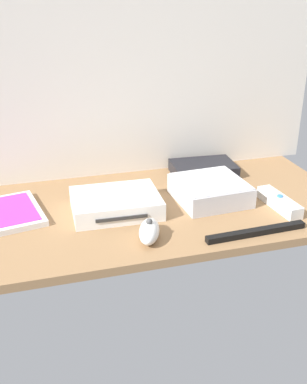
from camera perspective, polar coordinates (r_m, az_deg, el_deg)
name	(u,v)px	position (r cm, az deg, el deg)	size (l,w,h in cm)	color
ground_plane	(154,210)	(116.38, 0.00, -2.24)	(100.00, 48.00, 2.00)	#936D47
back_wall	(128,60)	(129.17, -3.10, 15.87)	(110.00, 1.20, 64.00)	silver
game_console	(116,203)	(113.10, -4.68, -1.36)	(21.51, 17.02, 4.40)	white
mini_computer	(210,190)	(119.43, 6.96, 0.24)	(17.98, 17.98, 5.30)	silver
game_case	(11,212)	(116.53, -17.17, -2.42)	(16.93, 21.22, 1.56)	white
network_router	(203,169)	(135.38, 6.15, 2.85)	(18.68, 13.15, 3.40)	black
remote_wand	(279,202)	(118.86, 15.21, -1.22)	(4.72, 15.03, 3.40)	white
remote_nunchuk	(149,231)	(100.76, -0.52, -4.83)	(7.57, 10.90, 5.10)	white
sensor_bar	(256,232)	(105.62, 12.52, -4.82)	(24.00, 1.80, 1.40)	black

